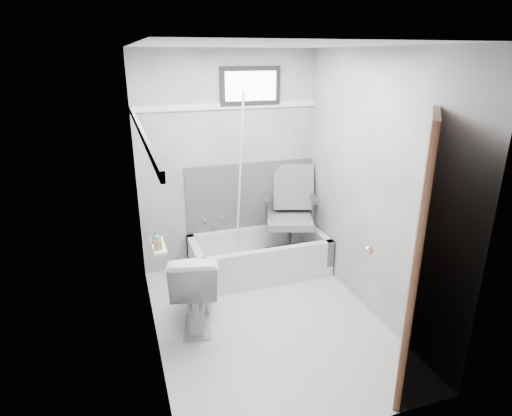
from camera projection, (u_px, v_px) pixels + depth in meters
name	position (u px, v px, depth m)	size (l,w,h in m)	color
floor	(268.00, 321.00, 3.96)	(2.60, 2.60, 0.00)	silver
ceiling	(271.00, 45.00, 3.15)	(2.60, 2.60, 0.00)	silver
wall_back	(229.00, 163.00, 4.72)	(2.00, 0.02, 2.40)	slate
wall_front	(349.00, 269.00, 2.40)	(2.00, 0.02, 2.40)	slate
wall_left	(146.00, 212.00, 3.26)	(0.02, 2.60, 2.40)	slate
wall_right	(373.00, 188.00, 3.86)	(0.02, 2.60, 2.40)	slate
bathtub	(259.00, 255.00, 4.79)	(1.50, 0.70, 0.42)	silver
office_chair	(290.00, 214.00, 4.80)	(0.60, 0.60, 1.04)	#5E5E63
toilet	(195.00, 286.00, 3.85)	(0.42, 0.75, 0.74)	white
door	(478.00, 272.00, 2.78)	(0.78, 0.78, 2.00)	#52331E
window	(250.00, 86.00, 4.50)	(0.66, 0.04, 0.40)	black
backerboard	(251.00, 196.00, 4.92)	(1.50, 0.02, 0.78)	#4C4C4F
trim_back	(228.00, 106.00, 4.50)	(2.00, 0.02, 0.06)	white
trim_left	(141.00, 131.00, 3.05)	(0.02, 2.60, 0.06)	white
pole	(240.00, 182.00, 4.57)	(0.02, 0.02, 1.95)	white
shelf	(159.00, 246.00, 3.39)	(0.10, 0.32, 0.03)	white
soap_bottle_a	(158.00, 243.00, 3.29)	(0.05, 0.05, 0.11)	olive
soap_bottle_b	(156.00, 237.00, 3.42)	(0.08, 0.08, 0.10)	slate
faucet	(214.00, 221.00, 4.85)	(0.26, 0.10, 0.16)	silver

